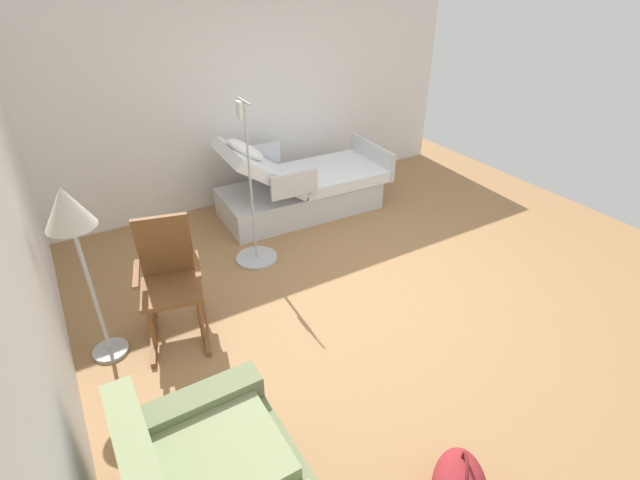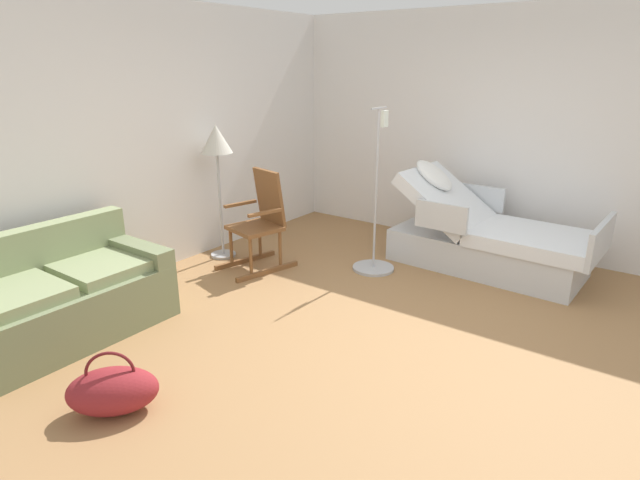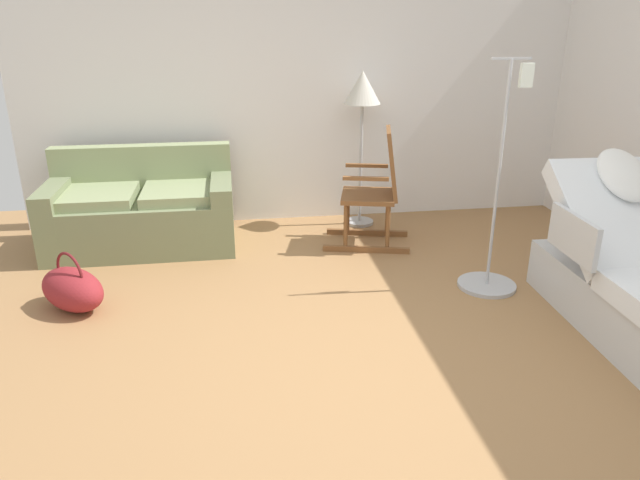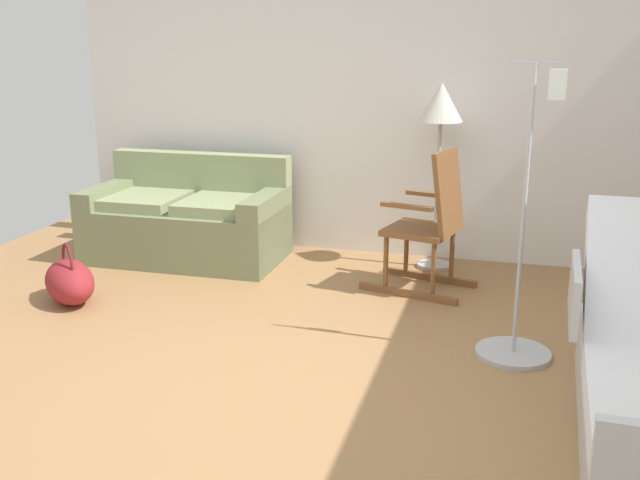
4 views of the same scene
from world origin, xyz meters
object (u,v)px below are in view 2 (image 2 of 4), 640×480
object	(u,v)px
hospital_bed	(487,240)
floor_lamp	(217,148)
rocking_chair	(261,222)
iv_pole	(374,247)
duffel_bag	(113,390)
couch	(60,300)

from	to	relation	value
hospital_bed	floor_lamp	size ratio (longest dim) A/B	1.42
rocking_chair	iv_pole	size ratio (longest dim) A/B	0.62
hospital_bed	duffel_bag	bearing A→B (deg)	164.50
couch	iv_pole	distance (m)	3.00
duffel_bag	iv_pole	distance (m)	3.05
iv_pole	couch	bearing A→B (deg)	154.21
couch	rocking_chair	distance (m)	2.09
couch	rocking_chair	size ratio (longest dim) A/B	1.53
hospital_bed	iv_pole	xyz separation A→B (m)	(-0.74, 0.95, -0.06)
hospital_bed	rocking_chair	distance (m)	2.41
iv_pole	hospital_bed	bearing A→B (deg)	-52.19
rocking_chair	floor_lamp	bearing A→B (deg)	92.12
couch	rocking_chair	world-z (taller)	rocking_chair
hospital_bed	couch	size ratio (longest dim) A/B	1.31
hospital_bed	floor_lamp	distance (m)	3.05
rocking_chair	floor_lamp	size ratio (longest dim) A/B	0.71
duffel_bag	iv_pole	size ratio (longest dim) A/B	0.37
rocking_chair	duffel_bag	distance (m)	2.60
hospital_bed	couch	distance (m)	4.11
floor_lamp	duffel_bag	distance (m)	3.01
couch	duffel_bag	distance (m)	1.26
rocking_chair	duffel_bag	bearing A→B (deg)	-158.98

